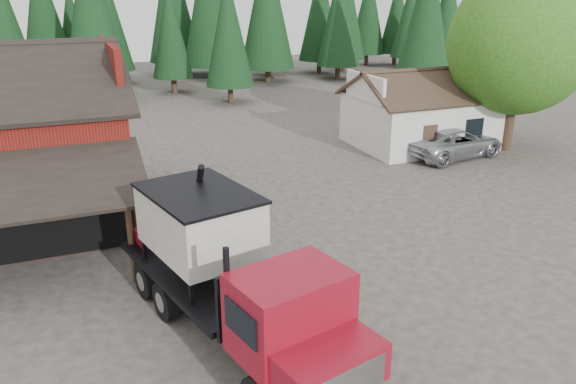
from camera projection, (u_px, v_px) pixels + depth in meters
name	position (u px, v px, depth m)	size (l,w,h in m)	color
ground	(316.00, 279.00, 18.66)	(120.00, 120.00, 0.00)	#413933
farmhouse	(421.00, 118.00, 33.97)	(8.60, 6.42, 4.65)	silver
deciduous_tree	(520.00, 48.00, 31.29)	(8.00, 8.00, 10.20)	#382619
conifer_backdrop	(137.00, 85.00, 55.18)	(76.00, 16.00, 16.00)	black
near_pine_b	(228.00, 29.00, 44.83)	(3.96, 3.96, 10.40)	#382619
near_pine_c	(427.00, 15.00, 46.64)	(4.84, 4.84, 12.40)	#382619
near_pine_d	(91.00, 10.00, 44.26)	(5.28, 5.28, 13.40)	#382619
feed_truck	(230.00, 270.00, 14.92)	(4.72, 10.06, 4.39)	black
silver_car	(454.00, 142.00, 31.71)	(2.79, 6.06, 1.68)	#AEAFB6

